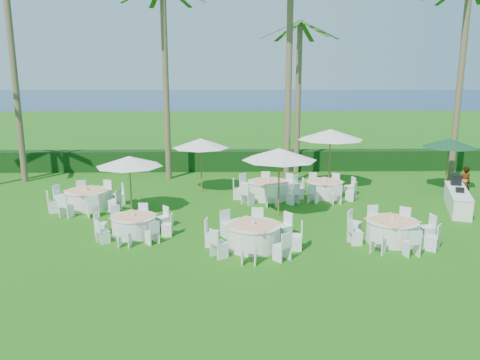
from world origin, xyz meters
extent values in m
plane|color=#206110|center=(0.00, 0.00, 0.00)|extent=(120.00, 120.00, 0.00)
cube|color=black|center=(0.00, 12.00, 0.60)|extent=(34.00, 1.00, 1.20)
plane|color=#082251|center=(0.00, 102.00, 0.00)|extent=(260.00, 260.00, 0.00)
cylinder|color=white|center=(-3.72, 0.43, 0.33)|extent=(1.53, 1.53, 0.66)
cylinder|color=white|center=(-3.72, 0.43, 0.67)|extent=(1.59, 1.59, 0.03)
cube|color=#FDAB79|center=(-3.72, 0.43, 0.70)|extent=(1.65, 1.65, 0.01)
cylinder|color=silver|center=(-3.72, 0.43, 0.78)|extent=(0.11, 0.11, 0.14)
cube|color=white|center=(-2.82, 1.22, 0.40)|extent=(0.52, 0.52, 0.80)
cube|color=white|center=(-3.64, 1.63, 0.40)|extent=(0.40, 0.40, 0.80)
cube|color=white|center=(-4.50, 1.33, 0.40)|extent=(0.52, 0.52, 0.80)
cube|color=white|center=(-4.91, 0.52, 0.40)|extent=(0.40, 0.40, 0.80)
cube|color=white|center=(-4.62, -0.35, 0.40)|extent=(0.52, 0.52, 0.80)
cube|color=white|center=(-3.80, -0.76, 0.40)|extent=(0.40, 0.40, 0.80)
cube|color=white|center=(-2.93, -0.46, 0.40)|extent=(0.52, 0.52, 0.80)
cube|color=white|center=(-2.53, 0.35, 0.40)|extent=(0.40, 0.40, 0.80)
cylinder|color=white|center=(0.46, -0.92, 0.38)|extent=(1.76, 1.76, 0.77)
cylinder|color=white|center=(0.46, -0.92, 0.78)|extent=(1.84, 1.84, 0.03)
cube|color=#FDAB79|center=(0.46, -0.92, 0.80)|extent=(1.95, 1.95, 0.01)
cylinder|color=silver|center=(0.46, -0.92, 0.89)|extent=(0.12, 0.12, 0.16)
cube|color=white|center=(1.57, -0.09, 0.46)|extent=(0.60, 0.60, 0.92)
cube|color=white|center=(0.66, 0.45, 0.46)|extent=(0.49, 0.49, 0.92)
cube|color=white|center=(-0.36, 0.19, 0.46)|extent=(0.60, 0.60, 0.92)
cube|color=white|center=(-0.90, -0.72, 0.46)|extent=(0.49, 0.49, 0.92)
cube|color=white|center=(-0.64, -1.74, 0.46)|extent=(0.60, 0.60, 0.92)
cube|color=white|center=(0.26, -2.28, 0.46)|extent=(0.49, 0.49, 0.92)
cube|color=white|center=(1.29, -2.02, 0.46)|extent=(0.60, 0.60, 0.92)
cube|color=white|center=(1.83, -1.11, 0.46)|extent=(0.49, 0.49, 0.92)
cylinder|color=white|center=(5.20, -0.47, 0.37)|extent=(1.69, 1.69, 0.73)
cylinder|color=white|center=(5.20, -0.47, 0.74)|extent=(1.76, 1.76, 0.03)
cube|color=#FDAB79|center=(5.20, -0.47, 0.77)|extent=(1.87, 1.87, 0.01)
cylinder|color=silver|center=(5.20, -0.47, 0.85)|extent=(0.12, 0.12, 0.16)
cube|color=white|center=(6.50, -0.27, 0.44)|extent=(0.47, 0.47, 0.88)
cube|color=white|center=(5.98, 0.59, 0.44)|extent=(0.57, 0.57, 0.88)
cube|color=white|center=(5.01, 0.83, 0.44)|extent=(0.47, 0.47, 0.88)
cube|color=white|center=(4.14, 0.31, 0.44)|extent=(0.57, 0.57, 0.88)
cube|color=white|center=(3.90, -0.66, 0.44)|extent=(0.47, 0.47, 0.88)
cube|color=white|center=(4.42, -1.53, 0.44)|extent=(0.57, 0.57, 0.88)
cube|color=white|center=(5.40, -1.77, 0.44)|extent=(0.47, 0.47, 0.88)
cube|color=white|center=(6.26, -1.25, 0.44)|extent=(0.57, 0.57, 0.88)
cylinder|color=white|center=(-6.41, 3.92, 0.38)|extent=(1.74, 1.74, 0.76)
cylinder|color=white|center=(-6.41, 3.92, 0.77)|extent=(1.82, 1.82, 0.03)
cube|color=#FDAB79|center=(-6.41, 3.92, 0.79)|extent=(1.99, 1.99, 0.01)
cylinder|color=silver|center=(-6.41, 3.92, 0.88)|extent=(0.12, 0.12, 0.16)
cube|color=white|center=(-5.18, 4.51, 0.45)|extent=(0.57, 0.57, 0.91)
cube|color=white|center=(-5.95, 5.21, 0.45)|extent=(0.54, 0.54, 0.91)
cube|color=white|center=(-6.99, 5.15, 0.45)|extent=(0.57, 0.57, 0.91)
cube|color=white|center=(-7.69, 4.38, 0.45)|extent=(0.54, 0.54, 0.91)
cube|color=white|center=(-7.63, 3.33, 0.45)|extent=(0.57, 0.57, 0.91)
cube|color=white|center=(-6.86, 2.64, 0.45)|extent=(0.54, 0.54, 0.91)
cube|color=white|center=(-5.82, 2.69, 0.45)|extent=(0.57, 0.57, 0.91)
cube|color=white|center=(-5.12, 3.47, 0.45)|extent=(0.54, 0.54, 0.91)
cylinder|color=white|center=(1.47, 5.37, 0.39)|extent=(1.80, 1.80, 0.78)
cylinder|color=white|center=(1.47, 5.37, 0.79)|extent=(1.88, 1.88, 0.03)
cube|color=#FDAB79|center=(1.47, 5.37, 0.82)|extent=(1.91, 1.91, 0.01)
cylinder|color=silver|center=(1.47, 5.37, 0.90)|extent=(0.13, 0.13, 0.17)
cube|color=white|center=(2.88, 5.39, 0.47)|extent=(0.44, 0.44, 0.94)
cube|color=white|center=(2.45, 6.38, 0.47)|extent=(0.62, 0.62, 0.94)
cube|color=white|center=(1.45, 6.78, 0.47)|extent=(0.44, 0.44, 0.94)
cube|color=white|center=(0.46, 6.36, 0.47)|extent=(0.62, 0.62, 0.94)
cube|color=white|center=(0.06, 5.36, 0.47)|extent=(0.44, 0.44, 0.94)
cube|color=white|center=(0.48, 4.36, 0.47)|extent=(0.62, 0.62, 0.94)
cube|color=white|center=(1.48, 3.96, 0.47)|extent=(0.44, 0.44, 0.94)
cube|color=white|center=(2.47, 4.39, 0.47)|extent=(0.62, 0.62, 0.94)
cylinder|color=white|center=(4.12, 5.65, 0.36)|extent=(1.65, 1.65, 0.72)
cylinder|color=white|center=(4.12, 5.65, 0.73)|extent=(1.72, 1.72, 0.03)
cube|color=#FDAB79|center=(4.12, 5.65, 0.75)|extent=(1.85, 1.85, 0.01)
cylinder|color=silver|center=(4.12, 5.65, 0.84)|extent=(0.11, 0.11, 0.15)
cube|color=white|center=(5.38, 5.91, 0.43)|extent=(0.47, 0.47, 0.86)
cube|color=white|center=(4.82, 6.73, 0.43)|extent=(0.56, 0.56, 0.86)
cube|color=white|center=(3.85, 6.91, 0.43)|extent=(0.47, 0.47, 0.86)
cube|color=white|center=(3.04, 6.36, 0.43)|extent=(0.56, 0.56, 0.86)
cube|color=white|center=(2.85, 5.39, 0.43)|extent=(0.47, 0.47, 0.86)
cube|color=white|center=(3.41, 4.57, 0.43)|extent=(0.56, 0.56, 0.86)
cube|color=white|center=(4.38, 4.39, 0.43)|extent=(0.47, 0.47, 0.86)
cube|color=white|center=(5.19, 4.94, 0.43)|extent=(0.56, 0.56, 0.86)
cylinder|color=brown|center=(-4.36, 3.16, 1.15)|extent=(0.06, 0.06, 2.29)
cone|color=white|center=(-4.36, 3.16, 2.18)|extent=(2.69, 2.69, 0.41)
sphere|color=brown|center=(-4.36, 3.16, 2.32)|extent=(0.09, 0.09, 0.09)
cylinder|color=brown|center=(1.66, 2.67, 1.33)|extent=(0.06, 0.06, 2.66)
cone|color=white|center=(1.66, 2.67, 2.53)|extent=(2.98, 2.98, 0.48)
sphere|color=brown|center=(1.66, 2.67, 2.69)|extent=(0.11, 0.11, 0.11)
cylinder|color=brown|center=(-1.69, 6.75, 1.26)|extent=(0.06, 0.06, 2.52)
cone|color=white|center=(-1.69, 6.75, 2.39)|extent=(2.72, 2.72, 0.45)
sphere|color=brown|center=(-1.69, 6.75, 2.55)|extent=(0.10, 0.10, 0.10)
cylinder|color=brown|center=(4.67, 7.37, 1.43)|extent=(0.07, 0.07, 2.86)
cone|color=white|center=(4.67, 7.37, 2.72)|extent=(3.26, 3.26, 0.52)
sphere|color=brown|center=(4.67, 7.37, 2.90)|extent=(0.11, 0.11, 0.11)
cylinder|color=brown|center=(10.35, 6.78, 1.24)|extent=(0.06, 0.06, 2.49)
cone|color=#114022|center=(10.35, 6.78, 2.36)|extent=(2.54, 2.54, 0.45)
sphere|color=brown|center=(10.35, 6.78, 2.52)|extent=(0.10, 0.10, 0.10)
cube|color=white|center=(9.32, 3.39, 0.40)|extent=(1.87, 3.62, 0.81)
cube|color=white|center=(9.32, 3.39, 0.82)|extent=(1.92, 3.68, 0.04)
cube|color=black|center=(9.68, 4.40, 1.07)|extent=(0.54, 0.60, 0.45)
cube|color=black|center=(9.21, 3.05, 0.93)|extent=(0.40, 0.40, 0.18)
imported|color=gray|center=(10.29, 4.84, 0.79)|extent=(0.58, 0.38, 1.58)
cylinder|color=brown|center=(-11.31, 9.25, 5.96)|extent=(0.32, 0.32, 11.92)
cylinder|color=brown|center=(-3.67, 9.79, 5.08)|extent=(0.32, 0.32, 10.17)
cylinder|color=brown|center=(2.64, 8.20, 5.24)|extent=(0.32, 0.32, 10.48)
cylinder|color=brown|center=(3.59, 11.30, 4.25)|extent=(0.32, 0.32, 8.50)
cube|color=#205415|center=(4.68, 11.34, 8.01)|extent=(2.21, 0.36, 1.00)
cube|color=#205415|center=(4.10, 12.27, 8.01)|extent=(1.28, 2.08, 1.00)
cube|color=#205415|center=(3.01, 12.23, 8.01)|extent=(1.41, 2.02, 1.00)
cube|color=#205415|center=(2.49, 11.26, 8.01)|extent=(2.21, 0.36, 1.00)
cube|color=#205415|center=(3.08, 10.33, 8.01)|extent=(1.28, 2.08, 1.00)
cube|color=#205415|center=(4.17, 10.37, 8.01)|extent=(1.41, 2.02, 1.00)
cylinder|color=brown|center=(11.47, 8.61, 5.10)|extent=(0.32, 0.32, 10.19)
camera|label=1|loc=(-0.30, -15.50, 5.55)|focal=35.00mm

